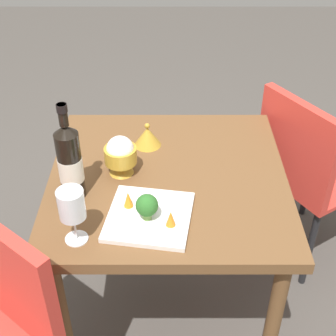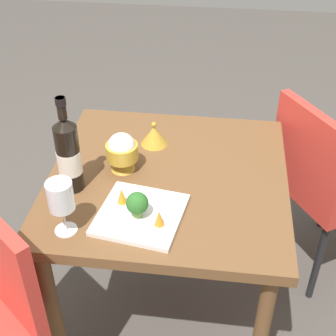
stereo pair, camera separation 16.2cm
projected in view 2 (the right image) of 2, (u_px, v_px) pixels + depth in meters
name	position (u px, v px, depth m)	size (l,w,h in m)	color
ground_plane	(168.00, 310.00, 2.08)	(8.00, 8.00, 0.00)	#4C4742
dining_table	(168.00, 197.00, 1.70)	(0.81, 0.81, 0.74)	brown
chair_by_wall	(318.00, 177.00, 1.98)	(0.55, 0.55, 0.85)	red
wine_bottle	(68.00, 154.00, 1.51)	(0.08, 0.08, 0.33)	black
wine_glass	(61.00, 197.00, 1.35)	(0.08, 0.08, 0.18)	white
rice_bowl	(122.00, 151.00, 1.63)	(0.11, 0.11, 0.14)	gold
rice_bowl_lid	(154.00, 135.00, 1.78)	(0.10, 0.10, 0.09)	gold
serving_plate	(141.00, 215.00, 1.47)	(0.29, 0.29, 0.02)	white
broccoli_floret	(137.00, 204.00, 1.43)	(0.07, 0.07, 0.09)	#729E4C
carrot_garnish_left	(122.00, 196.00, 1.49)	(0.03, 0.03, 0.05)	orange
carrot_garnish_right	(159.00, 218.00, 1.41)	(0.03, 0.03, 0.05)	orange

